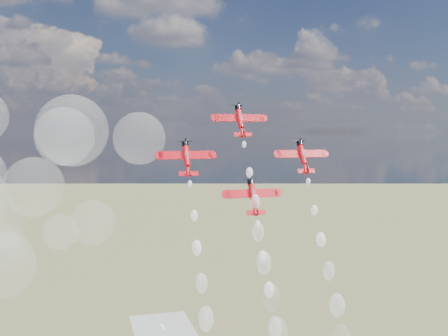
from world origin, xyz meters
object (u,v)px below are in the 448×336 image
plane_left (187,158)px  plane_slot (253,196)px  plane_lead (240,120)px  plane_right (303,156)px

plane_left → plane_slot: (15.76, -5.45, -9.59)m
plane_left → plane_slot: 19.23m
plane_lead → plane_slot: plane_lead is taller
plane_lead → plane_right: bearing=-19.1°
plane_lead → plane_left: plane_lead is taller
plane_right → plane_slot: (-15.76, -5.45, -9.59)m
plane_left → plane_right: bearing=0.0°
plane_lead → plane_right: plane_lead is taller
plane_lead → plane_slot: size_ratio=1.00×
plane_left → plane_slot: bearing=-19.1°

